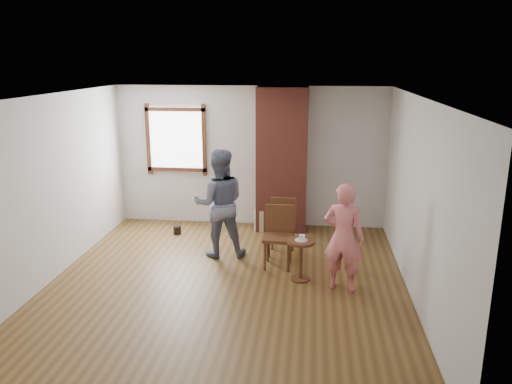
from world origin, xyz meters
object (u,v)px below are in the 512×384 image
Objects in this scene: dining_chair_right at (278,233)px; man at (219,203)px; person_pink at (344,237)px; stoneware_crock at (262,219)px; dining_chair_left at (282,223)px; side_table at (301,253)px.

man is at bearing 165.06° from dining_chair_right.
stoneware_crock is at bearing -44.14° from person_pink.
man is (-0.98, -0.22, 0.36)m from dining_chair_left.
person_pink reaches higher than stoneware_crock.
dining_chair_right is at bearing 150.34° from man.
side_table is at bearing -6.28° from person_pink.
man is at bearing -113.09° from stoneware_crock.
man reaches higher than stoneware_crock.
dining_chair_right reaches higher than stoneware_crock.
stoneware_crock is 2.74m from person_pink.
dining_chair_right is at bearing 124.74° from side_table.
person_pink is at bearing 138.18° from man.
stoneware_crock is at bearing -126.20° from man.
stoneware_crock is 0.67× the size of side_table.
dining_chair_right is 0.63m from side_table.
side_table is 0.71m from person_pink.
dining_chair_right is 0.61× the size of person_pink.
person_pink reaches higher than side_table.
stoneware_crock is at bearing 106.07° from dining_chair_right.
side_table is 0.35× the size of man.
man reaches higher than dining_chair_right.
dining_chair_left is 1.07m from man.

